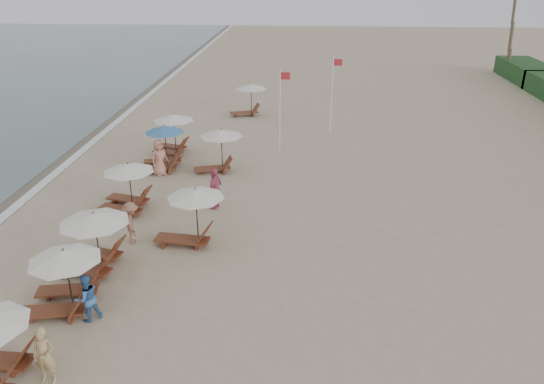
# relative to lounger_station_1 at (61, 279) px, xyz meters

# --- Properties ---
(ground) EXTENTS (160.00, 160.00, 0.00)m
(ground) POSITION_rel_lounger_station_1_xyz_m (5.74, -0.37, -1.05)
(ground) COLOR tan
(ground) RESTS_ON ground
(wet_sand_band) EXTENTS (3.20, 140.00, 0.01)m
(wet_sand_band) POSITION_rel_lounger_station_1_xyz_m (-6.76, 9.63, -1.04)
(wet_sand_band) COLOR #6B5E4C
(wet_sand_band) RESTS_ON ground
(foam_line) EXTENTS (0.50, 140.00, 0.02)m
(foam_line) POSITION_rel_lounger_station_1_xyz_m (-5.46, 9.63, -1.04)
(foam_line) COLOR white
(foam_line) RESTS_ON ground
(lounger_station_1) EXTENTS (2.62, 2.25, 2.09)m
(lounger_station_1) POSITION_rel_lounger_station_1_xyz_m (0.00, 0.00, 0.00)
(lounger_station_1) COLOR brown
(lounger_station_1) RESTS_ON ground
(lounger_station_2) EXTENTS (2.76, 2.46, 2.17)m
(lounger_station_2) POSITION_rel_lounger_station_1_xyz_m (0.02, 2.39, 0.08)
(lounger_station_2) COLOR brown
(lounger_station_2) RESTS_ON ground
(lounger_station_3) EXTENTS (2.61, 2.29, 2.17)m
(lounger_station_3) POSITION_rel_lounger_station_1_xyz_m (-0.31, 7.18, 0.03)
(lounger_station_3) COLOR brown
(lounger_station_3) RESTS_ON ground
(lounger_station_4) EXTENTS (2.55, 2.30, 2.39)m
(lounger_station_4) POSITION_rel_lounger_station_1_xyz_m (-0.02, 12.17, 0.05)
(lounger_station_4) COLOR brown
(lounger_station_4) RESTS_ON ground
(lounger_station_5) EXTENTS (2.48, 2.29, 2.28)m
(lounger_station_5) POSITION_rel_lounger_station_1_xyz_m (-0.08, 14.71, 0.22)
(lounger_station_5) COLOR brown
(lounger_station_5) RESTS_ON ground
(inland_station_0) EXTENTS (2.83, 2.24, 2.22)m
(inland_station_0) POSITION_rel_lounger_station_1_xyz_m (3.12, 4.36, 0.25)
(inland_station_0) COLOR brown
(inland_station_0) RESTS_ON ground
(inland_station_1) EXTENTS (2.67, 2.24, 2.22)m
(inland_station_1) POSITION_rel_lounger_station_1_xyz_m (2.99, 12.04, 0.36)
(inland_station_1) COLOR brown
(inland_station_1) RESTS_ON ground
(inland_station_2) EXTENTS (2.73, 2.24, 2.22)m
(inland_station_2) POSITION_rel_lounger_station_1_xyz_m (3.40, 22.98, 0.32)
(inland_station_2) COLOR brown
(inland_station_2) RESTS_ON ground
(beachgoer_near) EXTENTS (0.63, 0.43, 1.66)m
(beachgoer_near) POSITION_rel_lounger_station_1_xyz_m (0.93, -3.15, -0.22)
(beachgoer_near) COLOR tan
(beachgoer_near) RESTS_ON ground
(beachgoer_mid_a) EXTENTS (0.96, 0.96, 1.57)m
(beachgoer_mid_a) POSITION_rel_lounger_station_1_xyz_m (1.00, -0.55, -0.26)
(beachgoer_mid_a) COLOR teal
(beachgoer_mid_a) RESTS_ON ground
(beachgoer_mid_b) EXTENTS (1.03, 1.27, 1.71)m
(beachgoer_mid_b) POSITION_rel_lounger_station_1_xyz_m (0.87, 4.27, -0.19)
(beachgoer_mid_b) COLOR #8B5A46
(beachgoer_mid_b) RESTS_ON ground
(beachgoer_far_a) EXTENTS (0.73, 1.19, 1.89)m
(beachgoer_far_a) POSITION_rel_lounger_station_1_xyz_m (3.59, 7.59, -0.10)
(beachgoer_far_a) COLOR #C95072
(beachgoer_far_a) RESTS_ON ground
(beachgoer_far_b) EXTENTS (1.07, 1.10, 1.90)m
(beachgoer_far_b) POSITION_rel_lounger_station_1_xyz_m (0.10, 11.29, -0.10)
(beachgoer_far_b) COLOR tan
(beachgoer_far_b) RESTS_ON ground
(flag_pole_near) EXTENTS (0.60, 0.08, 4.73)m
(flag_pole_near) POSITION_rel_lounger_station_1_xyz_m (6.06, 15.61, 1.57)
(flag_pole_near) COLOR silver
(flag_pole_near) RESTS_ON ground
(flag_pole_far) EXTENTS (0.60, 0.08, 4.85)m
(flag_pole_far) POSITION_rel_lounger_station_1_xyz_m (9.13, 19.35, 1.63)
(flag_pole_far) COLOR silver
(flag_pole_far) RESTS_ON ground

